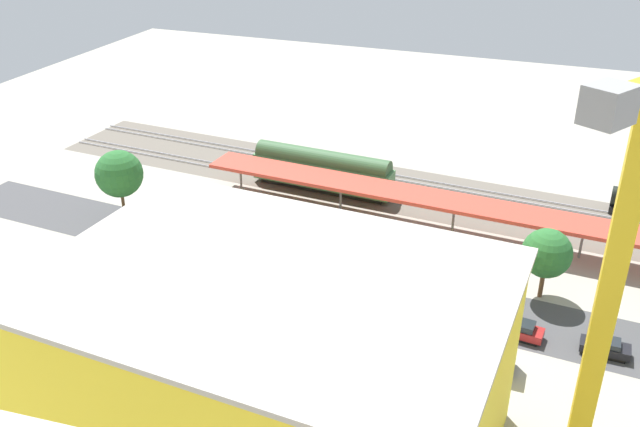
{
  "coord_description": "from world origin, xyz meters",
  "views": [
    {
      "loc": [
        -13.55,
        65.35,
        40.82
      ],
      "look_at": [
        10.3,
        2.87,
        6.85
      ],
      "focal_mm": 39.22,
      "sensor_mm": 36.0,
      "label": 1
    }
  ],
  "objects_px": {
    "parked_car_2": "(521,331)",
    "parked_car_5": "(327,291)",
    "parked_car_1": "(605,347)",
    "traffic_light": "(177,236)",
    "parked_car_6": "(263,280)",
    "construction_building": "(274,372)",
    "box_truck_0": "(444,344)",
    "street_tree_1": "(547,253)",
    "platform_canopy_near": "(455,203)",
    "street_tree_3": "(119,174)",
    "box_truck_1": "(463,346)",
    "parked_car_3": "(451,316)",
    "freight_coach_far": "(322,169)",
    "parked_car_7": "(204,265)",
    "parked_car_4": "(387,305)"
  },
  "relations": [
    {
      "from": "parked_car_4",
      "to": "box_truck_0",
      "type": "distance_m",
      "value": 8.84
    },
    {
      "from": "parked_car_2",
      "to": "parked_car_3",
      "type": "height_order",
      "value": "parked_car_2"
    },
    {
      "from": "parked_car_7",
      "to": "parked_car_1",
      "type": "bearing_deg",
      "value": -179.4
    },
    {
      "from": "parked_car_6",
      "to": "traffic_light",
      "type": "xyz_separation_m",
      "value": [
        9.51,
        1.11,
        4.04
      ]
    },
    {
      "from": "parked_car_5",
      "to": "traffic_light",
      "type": "xyz_separation_m",
      "value": [
        16.64,
        1.5,
        4.0
      ]
    },
    {
      "from": "parked_car_2",
      "to": "box_truck_1",
      "type": "relative_size",
      "value": 0.45
    },
    {
      "from": "construction_building",
      "to": "street_tree_3",
      "type": "distance_m",
      "value": 45.09
    },
    {
      "from": "parked_car_6",
      "to": "platform_canopy_near",
      "type": "bearing_deg",
      "value": -130.97
    },
    {
      "from": "parked_car_1",
      "to": "parked_car_6",
      "type": "distance_m",
      "value": 34.39
    },
    {
      "from": "parked_car_2",
      "to": "parked_car_6",
      "type": "xyz_separation_m",
      "value": [
        26.88,
        0.5,
        -0.05
      ]
    },
    {
      "from": "parked_car_1",
      "to": "street_tree_3",
      "type": "relative_size",
      "value": 0.5
    },
    {
      "from": "box_truck_0",
      "to": "box_truck_1",
      "type": "xyz_separation_m",
      "value": [
        -1.72,
        -0.4,
        -0.07
      ]
    },
    {
      "from": "construction_building",
      "to": "box_truck_0",
      "type": "distance_m",
      "value": 19.24
    },
    {
      "from": "parked_car_4",
      "to": "platform_canopy_near",
      "type": "bearing_deg",
      "value": -98.54
    },
    {
      "from": "box_truck_1",
      "to": "parked_car_6",
      "type": "bearing_deg",
      "value": -12.62
    },
    {
      "from": "platform_canopy_near",
      "to": "parked_car_3",
      "type": "distance_m",
      "value": 19.17
    },
    {
      "from": "parked_car_6",
      "to": "box_truck_0",
      "type": "distance_m",
      "value": 21.29
    },
    {
      "from": "parked_car_4",
      "to": "box_truck_1",
      "type": "relative_size",
      "value": 0.5
    },
    {
      "from": "platform_canopy_near",
      "to": "parked_car_3",
      "type": "height_order",
      "value": "platform_canopy_near"
    },
    {
      "from": "platform_canopy_near",
      "to": "construction_building",
      "type": "height_order",
      "value": "construction_building"
    },
    {
      "from": "platform_canopy_near",
      "to": "parked_car_2",
      "type": "relative_size",
      "value": 15.67
    },
    {
      "from": "parked_car_5",
      "to": "street_tree_3",
      "type": "relative_size",
      "value": 0.47
    },
    {
      "from": "parked_car_1",
      "to": "traffic_light",
      "type": "bearing_deg",
      "value": 2.31
    },
    {
      "from": "parked_car_3",
      "to": "street_tree_1",
      "type": "height_order",
      "value": "street_tree_1"
    },
    {
      "from": "parked_car_2",
      "to": "parked_car_5",
      "type": "height_order",
      "value": "parked_car_2"
    },
    {
      "from": "street_tree_1",
      "to": "freight_coach_far",
      "type": "bearing_deg",
      "value": -28.49
    },
    {
      "from": "freight_coach_far",
      "to": "parked_car_6",
      "type": "height_order",
      "value": "freight_coach_far"
    },
    {
      "from": "parked_car_5",
      "to": "street_tree_1",
      "type": "xyz_separation_m",
      "value": [
        -20.79,
        -8.01,
        4.44
      ]
    },
    {
      "from": "freight_coach_far",
      "to": "street_tree_3",
      "type": "distance_m",
      "value": 26.73
    },
    {
      "from": "platform_canopy_near",
      "to": "construction_building",
      "type": "xyz_separation_m",
      "value": [
        5.69,
        39.98,
        3.64
      ]
    },
    {
      "from": "parked_car_3",
      "to": "street_tree_1",
      "type": "bearing_deg",
      "value": -134.92
    },
    {
      "from": "parked_car_2",
      "to": "parked_car_5",
      "type": "distance_m",
      "value": 19.75
    },
    {
      "from": "parked_car_6",
      "to": "parked_car_5",
      "type": "bearing_deg",
      "value": -176.89
    },
    {
      "from": "parked_car_6",
      "to": "street_tree_1",
      "type": "relative_size",
      "value": 0.53
    },
    {
      "from": "street_tree_1",
      "to": "street_tree_3",
      "type": "xyz_separation_m",
      "value": [
        51.32,
        0.05,
        0.79
      ]
    },
    {
      "from": "street_tree_3",
      "to": "traffic_light",
      "type": "distance_m",
      "value": 16.85
    },
    {
      "from": "parked_car_2",
      "to": "parked_car_3",
      "type": "bearing_deg",
      "value": -0.17
    },
    {
      "from": "street_tree_3",
      "to": "parked_car_2",
      "type": "bearing_deg",
      "value": 171.13
    },
    {
      "from": "parked_car_2",
      "to": "construction_building",
      "type": "xyz_separation_m",
      "value": [
        16.0,
        21.4,
        6.91
      ]
    },
    {
      "from": "parked_car_7",
      "to": "street_tree_1",
      "type": "bearing_deg",
      "value": -166.96
    },
    {
      "from": "parked_car_2",
      "to": "parked_car_4",
      "type": "height_order",
      "value": "parked_car_2"
    },
    {
      "from": "platform_canopy_near",
      "to": "parked_car_1",
      "type": "distance_m",
      "value": 25.83
    },
    {
      "from": "construction_building",
      "to": "street_tree_1",
      "type": "xyz_separation_m",
      "value": [
        -17.04,
        -29.29,
        -2.48
      ]
    },
    {
      "from": "freight_coach_far",
      "to": "parked_car_6",
      "type": "bearing_deg",
      "value": 96.16
    },
    {
      "from": "parked_car_4",
      "to": "construction_building",
      "type": "xyz_separation_m",
      "value": [
        2.84,
        21.02,
        6.93
      ]
    },
    {
      "from": "parked_car_3",
      "to": "box_truck_0",
      "type": "distance_m",
      "value": 6.01
    },
    {
      "from": "freight_coach_far",
      "to": "parked_car_3",
      "type": "bearing_deg",
      "value": 132.91
    },
    {
      "from": "parked_car_4",
      "to": "parked_car_2",
      "type": "bearing_deg",
      "value": -178.38
    },
    {
      "from": "parked_car_5",
      "to": "box_truck_1",
      "type": "relative_size",
      "value": 0.45
    },
    {
      "from": "parked_car_1",
      "to": "parked_car_2",
      "type": "distance_m",
      "value": 7.5
    }
  ]
}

